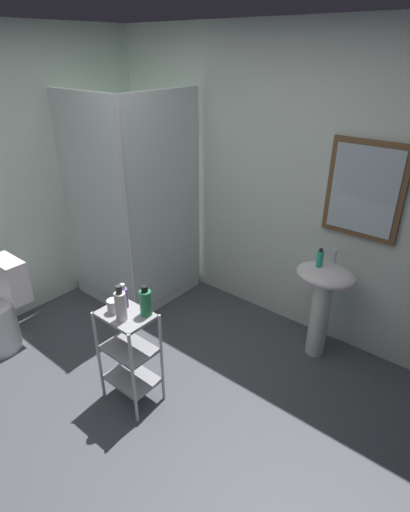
{
  "coord_description": "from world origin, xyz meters",
  "views": [
    {
      "loc": [
        1.65,
        -1.17,
        2.3
      ],
      "look_at": [
        -0.04,
        0.87,
        0.95
      ],
      "focal_mm": 28.83,
      "sensor_mm": 36.0,
      "label": 1
    }
  ],
  "objects_px": {
    "pedestal_sink": "(323,293)",
    "conditioner_bottle_purple": "(123,297)",
    "shower_stall": "(136,254)",
    "lotion_bottle_white": "(121,305)",
    "rinse_cup": "(113,306)",
    "storage_cart": "(129,350)",
    "body_wash_bottle_green": "(146,302)",
    "hand_soap_bottle": "(320,258)"
  },
  "relations": [
    {
      "from": "pedestal_sink",
      "to": "conditioner_bottle_purple",
      "type": "height_order",
      "value": "conditioner_bottle_purple"
    },
    {
      "from": "shower_stall",
      "to": "lotion_bottle_white",
      "type": "xyz_separation_m",
      "value": [
        1.06,
        -1.04,
        0.38
      ]
    },
    {
      "from": "lotion_bottle_white",
      "to": "rinse_cup",
      "type": "relative_size",
      "value": 2.8
    },
    {
      "from": "shower_stall",
      "to": "rinse_cup",
      "type": "distance_m",
      "value": 1.44
    },
    {
      "from": "storage_cart",
      "to": "body_wash_bottle_green",
      "type": "relative_size",
      "value": 3.46
    },
    {
      "from": "hand_soap_bottle",
      "to": "body_wash_bottle_green",
      "type": "xyz_separation_m",
      "value": [
        -0.62,
        -1.21,
        -0.04
      ]
    },
    {
      "from": "storage_cart",
      "to": "conditioner_bottle_purple",
      "type": "height_order",
      "value": "conditioner_bottle_purple"
    },
    {
      "from": "hand_soap_bottle",
      "to": "rinse_cup",
      "type": "bearing_deg",
      "value": -121.53
    },
    {
      "from": "conditioner_bottle_purple",
      "to": "rinse_cup",
      "type": "xyz_separation_m",
      "value": [
        -0.01,
        -0.08,
        -0.03
      ]
    },
    {
      "from": "conditioner_bottle_purple",
      "to": "lotion_bottle_white",
      "type": "bearing_deg",
      "value": -46.2
    },
    {
      "from": "storage_cart",
      "to": "conditioner_bottle_purple",
      "type": "relative_size",
      "value": 4.2
    },
    {
      "from": "hand_soap_bottle",
      "to": "body_wash_bottle_green",
      "type": "height_order",
      "value": "hand_soap_bottle"
    },
    {
      "from": "storage_cart",
      "to": "body_wash_bottle_green",
      "type": "distance_m",
      "value": 0.42
    },
    {
      "from": "rinse_cup",
      "to": "conditioner_bottle_purple",
      "type": "bearing_deg",
      "value": 82.84
    },
    {
      "from": "pedestal_sink",
      "to": "hand_soap_bottle",
      "type": "height_order",
      "value": "hand_soap_bottle"
    },
    {
      "from": "shower_stall",
      "to": "storage_cart",
      "type": "relative_size",
      "value": 2.7
    },
    {
      "from": "conditioner_bottle_purple",
      "to": "rinse_cup",
      "type": "distance_m",
      "value": 0.09
    },
    {
      "from": "shower_stall",
      "to": "hand_soap_bottle",
      "type": "height_order",
      "value": "shower_stall"
    },
    {
      "from": "conditioner_bottle_purple",
      "to": "body_wash_bottle_green",
      "type": "xyz_separation_m",
      "value": [
        0.18,
        0.04,
        0.02
      ]
    },
    {
      "from": "storage_cart",
      "to": "lotion_bottle_white",
      "type": "height_order",
      "value": "lotion_bottle_white"
    },
    {
      "from": "pedestal_sink",
      "to": "lotion_bottle_white",
      "type": "xyz_separation_m",
      "value": [
        -0.76,
        -1.36,
        0.27
      ]
    },
    {
      "from": "storage_cart",
      "to": "shower_stall",
      "type": "bearing_deg",
      "value": 136.17
    },
    {
      "from": "pedestal_sink",
      "to": "body_wash_bottle_green",
      "type": "bearing_deg",
      "value": -119.13
    },
    {
      "from": "body_wash_bottle_green",
      "to": "rinse_cup",
      "type": "xyz_separation_m",
      "value": [
        -0.19,
        -0.12,
        -0.05
      ]
    },
    {
      "from": "shower_stall",
      "to": "lotion_bottle_white",
      "type": "relative_size",
      "value": 8.0
    },
    {
      "from": "shower_stall",
      "to": "rinse_cup",
      "type": "bearing_deg",
      "value": -46.99
    },
    {
      "from": "shower_stall",
      "to": "body_wash_bottle_green",
      "type": "bearing_deg",
      "value": -38.41
    },
    {
      "from": "shower_stall",
      "to": "body_wash_bottle_green",
      "type": "distance_m",
      "value": 1.5
    },
    {
      "from": "shower_stall",
      "to": "pedestal_sink",
      "type": "height_order",
      "value": "shower_stall"
    },
    {
      "from": "lotion_bottle_white",
      "to": "rinse_cup",
      "type": "bearing_deg",
      "value": 168.81
    },
    {
      "from": "conditioner_bottle_purple",
      "to": "storage_cart",
      "type": "bearing_deg",
      "value": -36.34
    },
    {
      "from": "rinse_cup",
      "to": "shower_stall",
      "type": "bearing_deg",
      "value": 133.01
    },
    {
      "from": "shower_stall",
      "to": "conditioner_bottle_purple",
      "type": "height_order",
      "value": "shower_stall"
    },
    {
      "from": "lotion_bottle_white",
      "to": "storage_cart",
      "type": "bearing_deg",
      "value": 119.68
    },
    {
      "from": "body_wash_bottle_green",
      "to": "lotion_bottle_white",
      "type": "bearing_deg",
      "value": -119.59
    },
    {
      "from": "shower_stall",
      "to": "lotion_bottle_white",
      "type": "height_order",
      "value": "shower_stall"
    },
    {
      "from": "shower_stall",
      "to": "pedestal_sink",
      "type": "xyz_separation_m",
      "value": [
        1.83,
        0.32,
        0.12
      ]
    },
    {
      "from": "storage_cart",
      "to": "rinse_cup",
      "type": "distance_m",
      "value": 0.36
    },
    {
      "from": "hand_soap_bottle",
      "to": "lotion_bottle_white",
      "type": "distance_m",
      "value": 1.52
    },
    {
      "from": "shower_stall",
      "to": "lotion_bottle_white",
      "type": "bearing_deg",
      "value": -44.49
    },
    {
      "from": "shower_stall",
      "to": "conditioner_bottle_purple",
      "type": "bearing_deg",
      "value": -44.31
    },
    {
      "from": "storage_cart",
      "to": "conditioner_bottle_purple",
      "type": "bearing_deg",
      "value": 143.66
    }
  ]
}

